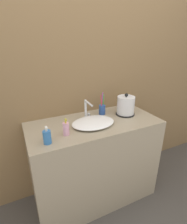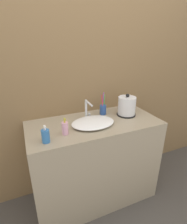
% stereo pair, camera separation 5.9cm
% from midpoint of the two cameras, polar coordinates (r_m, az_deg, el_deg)
% --- Properties ---
extents(ground_plane, '(12.00, 12.00, 0.00)m').
position_cam_midpoint_polar(ground_plane, '(1.91, 3.27, -30.47)').
color(ground_plane, '#47423D').
extents(wall_back, '(6.00, 0.04, 2.60)m').
position_cam_midpoint_polar(wall_back, '(1.67, -5.17, 14.75)').
color(wall_back, olive).
rests_on(wall_back, ground_plane).
extents(vanity_counter, '(1.17, 0.54, 0.85)m').
position_cam_midpoint_polar(vanity_counter, '(1.77, -0.72, -15.84)').
color(vanity_counter, gray).
rests_on(vanity_counter, ground_plane).
extents(sink_basin, '(0.37, 0.27, 0.04)m').
position_cam_midpoint_polar(sink_basin, '(1.49, -1.26, -3.44)').
color(sink_basin, white).
rests_on(sink_basin, vanity_counter).
extents(faucet, '(0.06, 0.16, 0.18)m').
position_cam_midpoint_polar(faucet, '(1.58, -3.20, 1.22)').
color(faucet, silver).
rests_on(faucet, vanity_counter).
extents(electric_kettle, '(0.18, 0.18, 0.21)m').
position_cam_midpoint_polar(electric_kettle, '(1.70, 9.47, 1.88)').
color(electric_kettle, black).
rests_on(electric_kettle, vanity_counter).
extents(toothbrush_cup, '(0.06, 0.06, 0.22)m').
position_cam_midpoint_polar(toothbrush_cup, '(1.70, 1.83, 0.93)').
color(toothbrush_cup, '#2D519E').
rests_on(toothbrush_cup, vanity_counter).
extents(lotion_bottle, '(0.06, 0.06, 0.13)m').
position_cam_midpoint_polar(lotion_bottle, '(1.27, -16.24, -7.81)').
color(lotion_bottle, '#3370B7').
rests_on(lotion_bottle, vanity_counter).
extents(shampoo_bottle, '(0.05, 0.05, 0.14)m').
position_cam_midpoint_polar(shampoo_bottle, '(1.35, -10.22, -5.36)').
color(shampoo_bottle, '#EAA8C6').
rests_on(shampoo_bottle, vanity_counter).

